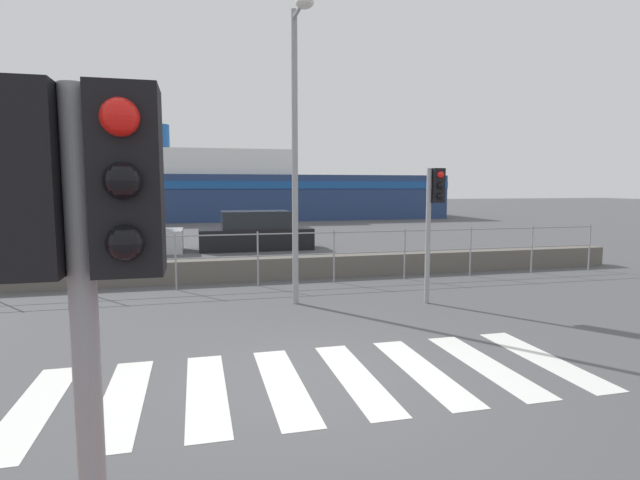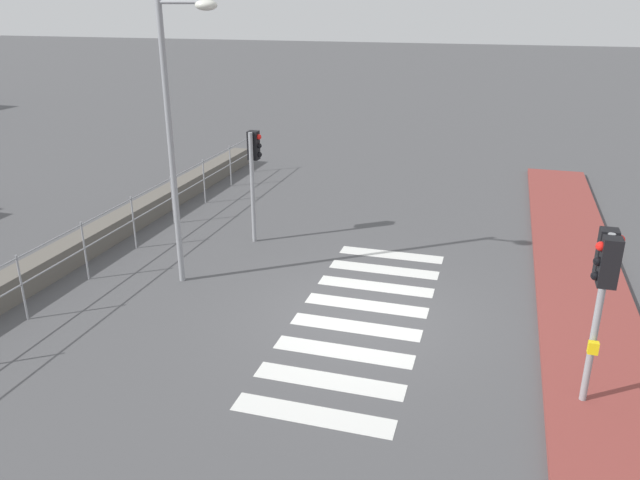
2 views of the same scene
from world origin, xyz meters
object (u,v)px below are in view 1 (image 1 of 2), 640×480
at_px(streetlamp, 297,122).
at_px(parked_car_silver, 122,236).
at_px(traffic_light_near, 80,252).
at_px(parked_car_black, 256,233).
at_px(ferry_boat, 203,190).
at_px(traffic_light_far, 434,205).

xyz_separation_m(streetlamp, parked_car_silver, (-4.45, 9.22, -2.95)).
xyz_separation_m(traffic_light_near, parked_car_black, (2.58, 16.74, -1.50)).
bearing_deg(traffic_light_near, ferry_boat, 88.36).
xyz_separation_m(traffic_light_far, parked_car_black, (-2.43, 9.61, -1.38)).
height_order(traffic_light_far, parked_car_silver, traffic_light_far).
relative_size(traffic_light_near, parked_car_silver, 0.66).
height_order(streetlamp, ferry_boat, ferry_boat).
distance_m(traffic_light_near, parked_car_silver, 16.94).
distance_m(traffic_light_near, ferry_boat, 35.46).
height_order(traffic_light_near, parked_car_silver, traffic_light_near).
height_order(traffic_light_far, streetlamp, streetlamp).
bearing_deg(traffic_light_far, ferry_boat, 98.04).
height_order(traffic_light_near, streetlamp, streetlamp).
relative_size(traffic_light_far, ferry_boat, 0.08).
bearing_deg(ferry_boat, traffic_light_near, -91.64).
bearing_deg(parked_car_silver, streetlamp, -64.23).
bearing_deg(streetlamp, parked_car_silver, 115.77).
bearing_deg(streetlamp, parked_car_black, 88.41).
height_order(traffic_light_far, ferry_boat, ferry_boat).
bearing_deg(ferry_boat, streetlamp, -87.31).
bearing_deg(streetlamp, traffic_light_near, -107.19).
relative_size(streetlamp, parked_car_silver, 1.38).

